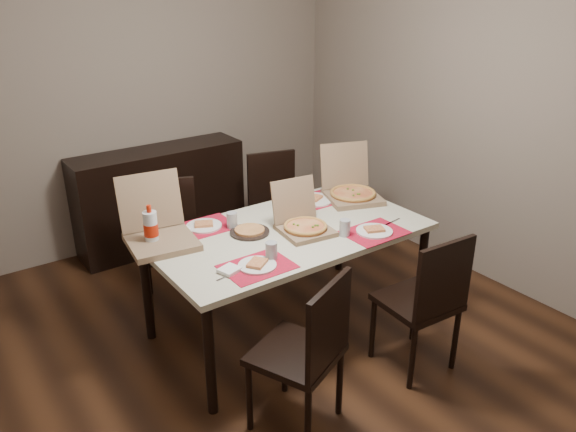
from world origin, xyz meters
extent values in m
cube|color=#3C2112|center=(0.00, 0.00, -0.01)|extent=(3.80, 4.00, 0.02)
cube|color=gray|center=(0.00, 2.01, 1.30)|extent=(3.80, 0.02, 2.60)
cube|color=gray|center=(1.91, 0.00, 1.30)|extent=(0.02, 4.00, 2.60)
cube|color=black|center=(0.00, 1.78, 0.45)|extent=(1.50, 0.40, 0.90)
cube|color=beige|center=(0.15, 0.03, 0.73)|extent=(1.80, 1.00, 0.04)
cylinder|color=black|center=(-0.69, -0.41, 0.35)|extent=(0.06, 0.06, 0.71)
cylinder|color=black|center=(0.99, -0.41, 0.35)|extent=(0.06, 0.06, 0.71)
cylinder|color=black|center=(-0.69, 0.47, 0.35)|extent=(0.06, 0.06, 0.71)
cylinder|color=black|center=(0.99, 0.47, 0.35)|extent=(0.06, 0.06, 0.71)
cube|color=black|center=(-0.35, -0.74, 0.45)|extent=(0.55, 0.55, 0.04)
cube|color=black|center=(-0.27, -0.92, 0.70)|extent=(0.40, 0.19, 0.46)
cylinder|color=black|center=(-0.44, -0.98, 0.21)|extent=(0.04, 0.04, 0.43)
cylinder|color=black|center=(-0.11, -0.84, 0.21)|extent=(0.04, 0.04, 0.43)
cylinder|color=black|center=(-0.58, -0.65, 0.21)|extent=(0.04, 0.04, 0.43)
cylinder|color=black|center=(-0.25, -0.51, 0.21)|extent=(0.04, 0.04, 0.43)
cube|color=black|center=(0.56, -0.76, 0.45)|extent=(0.45, 0.45, 0.04)
cube|color=black|center=(0.55, -0.95, 0.70)|extent=(0.42, 0.06, 0.46)
cylinder|color=black|center=(0.37, -0.93, 0.21)|extent=(0.04, 0.04, 0.43)
cylinder|color=black|center=(0.73, -0.95, 0.21)|extent=(0.04, 0.04, 0.43)
cylinder|color=black|center=(0.40, -0.57, 0.21)|extent=(0.04, 0.04, 0.43)
cylinder|color=black|center=(0.75, -0.59, 0.21)|extent=(0.04, 0.04, 0.43)
cube|color=black|center=(-0.36, 0.78, 0.45)|extent=(0.55, 0.55, 0.04)
cube|color=black|center=(-0.29, 0.95, 0.70)|extent=(0.40, 0.18, 0.46)
cylinder|color=black|center=(-0.13, 0.88, 0.21)|extent=(0.04, 0.04, 0.43)
cylinder|color=black|center=(-0.46, 1.01, 0.21)|extent=(0.04, 0.04, 0.43)
cylinder|color=black|center=(-0.26, 0.54, 0.21)|extent=(0.04, 0.04, 0.43)
cylinder|color=black|center=(-0.60, 0.68, 0.21)|extent=(0.04, 0.04, 0.43)
cube|color=black|center=(0.67, 0.88, 0.45)|extent=(0.51, 0.51, 0.04)
cube|color=black|center=(0.72, 1.06, 0.70)|extent=(0.41, 0.14, 0.46)
cylinder|color=black|center=(0.89, 1.00, 0.21)|extent=(0.04, 0.04, 0.43)
cylinder|color=black|center=(0.54, 1.10, 0.21)|extent=(0.04, 0.04, 0.43)
cylinder|color=black|center=(0.80, 0.66, 0.21)|extent=(0.04, 0.04, 0.43)
cylinder|color=black|center=(0.45, 0.75, 0.21)|extent=(0.04, 0.04, 0.43)
cube|color=red|center=(-0.29, -0.28, 0.75)|extent=(0.40, 0.30, 0.00)
cylinder|color=white|center=(-0.29, -0.28, 0.76)|extent=(0.22, 0.22, 0.01)
cube|color=#DBBE6D|center=(-0.29, -0.28, 0.78)|extent=(0.15, 0.14, 0.02)
cylinder|color=#999DA3|center=(-0.17, -0.25, 0.81)|extent=(0.07, 0.07, 0.11)
cube|color=#B2B2B7|center=(-0.46, -0.28, 0.75)|extent=(0.20, 0.04, 0.00)
cube|color=white|center=(-0.45, -0.24, 0.76)|extent=(0.13, 0.13, 0.02)
cube|color=red|center=(0.59, -0.33, 0.75)|extent=(0.40, 0.30, 0.00)
cylinder|color=white|center=(0.59, -0.33, 0.76)|extent=(0.24, 0.24, 0.01)
cube|color=#DBBE6D|center=(0.59, -0.33, 0.78)|extent=(0.15, 0.13, 0.02)
cylinder|color=#999DA3|center=(0.40, -0.25, 0.81)|extent=(0.07, 0.07, 0.11)
cube|color=#B2B2B7|center=(0.79, -0.28, 0.75)|extent=(0.20, 0.04, 0.00)
cube|color=red|center=(-0.28, 0.39, 0.75)|extent=(0.40, 0.30, 0.00)
cylinder|color=white|center=(-0.28, 0.39, 0.76)|extent=(0.24, 0.24, 0.01)
cube|color=#DBBE6D|center=(-0.28, 0.39, 0.78)|extent=(0.15, 0.13, 0.02)
cylinder|color=#999DA3|center=(-0.13, 0.27, 0.81)|extent=(0.07, 0.07, 0.11)
cube|color=#B2B2B7|center=(-0.46, 0.36, 0.75)|extent=(0.20, 0.04, 0.00)
cube|color=white|center=(-0.44, 0.43, 0.76)|extent=(0.13, 0.13, 0.02)
cube|color=red|center=(0.61, 0.33, 0.75)|extent=(0.40, 0.30, 0.00)
cylinder|color=white|center=(0.61, 0.33, 0.76)|extent=(0.28, 0.28, 0.01)
cube|color=#DBBE6D|center=(0.61, 0.33, 0.78)|extent=(0.15, 0.13, 0.02)
cylinder|color=#999DA3|center=(0.46, 0.30, 0.81)|extent=(0.07, 0.07, 0.11)
cube|color=#B2B2B7|center=(0.75, 0.38, 0.75)|extent=(0.20, 0.04, 0.00)
cube|color=white|center=(0.18, -0.10, 0.76)|extent=(0.16, 0.16, 0.02)
cube|color=#7D6248|center=(0.22, -0.07, 0.77)|extent=(0.35, 0.35, 0.03)
cube|color=#7D6248|center=(0.24, 0.08, 0.93)|extent=(0.32, 0.11, 0.28)
cylinder|color=#DBBE6D|center=(0.22, -0.07, 0.79)|extent=(0.30, 0.30, 0.02)
cube|color=#7D6248|center=(0.86, 0.19, 0.77)|extent=(0.48, 0.48, 0.04)
cube|color=#7D6248|center=(0.92, 0.36, 0.96)|extent=(0.38, 0.21, 0.34)
cylinder|color=#DBBE6D|center=(0.86, 0.19, 0.80)|extent=(0.41, 0.41, 0.02)
cube|color=#7D6248|center=(-0.61, 0.30, 0.77)|extent=(0.45, 0.45, 0.04)
cube|color=#7D6248|center=(-0.59, 0.50, 0.97)|extent=(0.41, 0.14, 0.36)
cylinder|color=black|center=(-0.08, 0.13, 0.76)|extent=(0.26, 0.26, 0.01)
cylinder|color=tan|center=(-0.08, 0.13, 0.77)|extent=(0.19, 0.19, 0.02)
imported|color=white|center=(0.26, 0.19, 0.76)|extent=(0.15, 0.15, 0.03)
cylinder|color=silver|center=(-0.66, 0.33, 0.86)|extent=(0.09, 0.09, 0.22)
cylinder|color=#B41D08|center=(-0.66, 0.33, 0.86)|extent=(0.09, 0.09, 0.08)
cylinder|color=#B41D08|center=(-0.66, 0.33, 0.99)|extent=(0.03, 0.03, 0.04)
camera|label=1|loc=(-1.79, -2.70, 2.29)|focal=35.00mm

